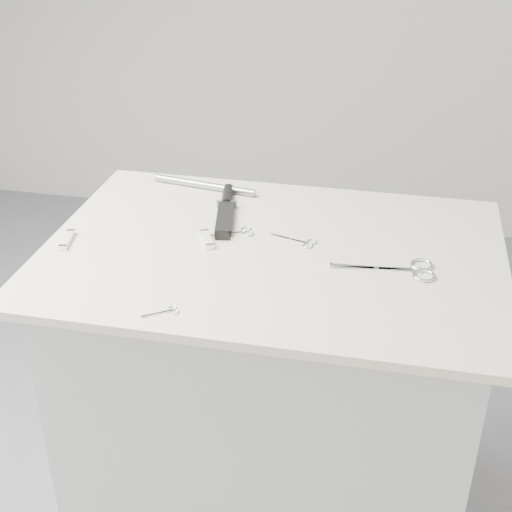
% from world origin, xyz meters
% --- Properties ---
extents(plinth, '(0.90, 0.60, 0.90)m').
position_xyz_m(plinth, '(0.00, 0.00, 0.45)').
color(plinth, '#B4B4B2').
rests_on(plinth, ground).
extents(display_board, '(1.00, 0.70, 0.02)m').
position_xyz_m(display_board, '(0.00, 0.00, 0.91)').
color(display_board, beige).
rests_on(display_board, plinth).
extents(large_shears, '(0.21, 0.09, 0.01)m').
position_xyz_m(large_shears, '(0.29, -0.03, 0.92)').
color(large_shears, silver).
rests_on(large_shears, display_board).
extents(embroidery_scissors_a, '(0.11, 0.07, 0.00)m').
position_xyz_m(embroidery_scissors_a, '(-0.09, 0.06, 0.92)').
color(embroidery_scissors_a, silver).
rests_on(embroidery_scissors_a, display_board).
extents(embroidery_scissors_b, '(0.11, 0.06, 0.00)m').
position_xyz_m(embroidery_scissors_b, '(0.06, 0.04, 0.92)').
color(embroidery_scissors_b, silver).
rests_on(embroidery_scissors_b, display_board).
extents(tiny_scissors, '(0.07, 0.05, 0.00)m').
position_xyz_m(tiny_scissors, '(-0.15, -0.29, 0.92)').
color(tiny_scissors, silver).
rests_on(tiny_scissors, display_board).
extents(sheathed_knife, '(0.08, 0.25, 0.03)m').
position_xyz_m(sheathed_knife, '(-0.15, 0.16, 0.93)').
color(sheathed_knife, black).
rests_on(sheathed_knife, display_board).
extents(pocket_knife_a, '(0.03, 0.08, 0.01)m').
position_xyz_m(pocket_knife_a, '(-0.45, -0.06, 0.92)').
color(pocket_knife_a, beige).
rests_on(pocket_knife_a, display_board).
extents(pocket_knife_b, '(0.05, 0.08, 0.01)m').
position_xyz_m(pocket_knife_b, '(-0.15, 0.00, 0.93)').
color(pocket_knife_b, beige).
rests_on(pocket_knife_b, display_board).
extents(metal_rail, '(0.28, 0.06, 0.02)m').
position_xyz_m(metal_rail, '(-0.23, 0.28, 0.93)').
color(metal_rail, gray).
rests_on(metal_rail, display_board).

